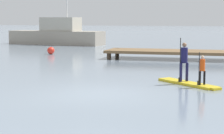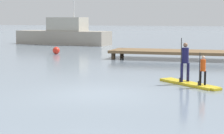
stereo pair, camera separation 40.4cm
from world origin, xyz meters
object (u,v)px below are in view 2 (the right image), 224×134
at_px(paddleboard_near, 190,84).
at_px(mooring_buoy_near, 56,50).
at_px(paddler_adult, 185,59).
at_px(fishing_boat_green_midground, 64,34).
at_px(paddler_child_solo, 203,69).

xyz_separation_m(paddleboard_near, mooring_buoy_near, (-11.27, 12.03, 0.22)).
bearing_deg(paddleboard_near, mooring_buoy_near, 133.12).
bearing_deg(paddler_adult, paddleboard_near, -41.39).
relative_size(fishing_boat_green_midground, mooring_buoy_near, 18.73).
relative_size(paddleboard_near, paddler_adult, 1.50).
distance_m(paddleboard_near, mooring_buoy_near, 16.49).
relative_size(paddler_child_solo, mooring_buoy_near, 2.39).
bearing_deg(paddleboard_near, fishing_boat_green_midground, 123.68).
bearing_deg(fishing_boat_green_midground, mooring_buoy_near, -69.99).
relative_size(paddleboard_near, fishing_boat_green_midground, 0.27).
bearing_deg(paddler_child_solo, paddler_adult, 137.09).
bearing_deg(mooring_buoy_near, paddler_child_solo, -46.73).
bearing_deg(paddler_adult, mooring_buoy_near, 133.01).
height_order(paddleboard_near, paddler_child_solo, paddler_child_solo).
height_order(paddler_child_solo, mooring_buoy_near, paddler_child_solo).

